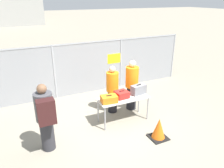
% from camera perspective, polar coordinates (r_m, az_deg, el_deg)
% --- Properties ---
extents(ground_plane, '(120.00, 120.00, 0.00)m').
position_cam_1_polar(ground_plane, '(7.04, 1.78, -9.68)').
color(ground_plane, gray).
extents(fence_section, '(8.48, 0.07, 2.08)m').
position_cam_1_polar(fence_section, '(8.77, -5.82, 4.63)').
color(fence_section, '#9EA0A5').
rests_on(fence_section, ground_plane).
extents(inspection_table, '(1.60, 0.65, 0.79)m').
position_cam_1_polar(inspection_table, '(6.75, 2.98, -4.22)').
color(inspection_table, '#B2B2AD').
rests_on(inspection_table, ground_plane).
extents(suitcase_orange, '(0.50, 0.38, 0.23)m').
position_cam_1_polar(suitcase_orange, '(6.41, -0.76, -3.93)').
color(suitcase_orange, orange).
rests_on(suitcase_orange, inspection_table).
extents(suitcase_red, '(0.41, 0.39, 0.23)m').
position_cam_1_polar(suitcase_red, '(6.70, 2.53, -2.74)').
color(suitcase_red, red).
rests_on(suitcase_red, inspection_table).
extents(suitcase_grey, '(0.52, 0.32, 0.32)m').
position_cam_1_polar(suitcase_grey, '(6.97, 6.96, -1.43)').
color(suitcase_grey, slate).
rests_on(suitcase_grey, inspection_table).
extents(traveler_hooded, '(0.45, 0.69, 1.80)m').
position_cam_1_polar(traveler_hooded, '(5.58, -16.99, -8.02)').
color(traveler_hooded, '#2D2D33').
rests_on(traveler_hooded, ground_plane).
extents(security_worker_near, '(0.40, 0.40, 1.63)m').
position_cam_1_polar(security_worker_near, '(7.22, 0.11, -1.28)').
color(security_worker_near, black).
rests_on(security_worker_near, ground_plane).
extents(security_worker_far, '(0.43, 0.43, 1.75)m').
position_cam_1_polar(security_worker_far, '(7.43, 5.20, -0.14)').
color(security_worker_far, black).
rests_on(security_worker_far, ground_plane).
extents(utility_trailer, '(3.31, 2.22, 0.74)m').
position_cam_1_polar(utility_trailer, '(11.67, -2.55, 5.71)').
color(utility_trailer, white).
rests_on(utility_trailer, ground_plane).
extents(traffic_cone, '(0.49, 0.49, 0.61)m').
position_cam_1_polar(traffic_cone, '(6.28, 12.12, -11.45)').
color(traffic_cone, black).
rests_on(traffic_cone, ground_plane).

